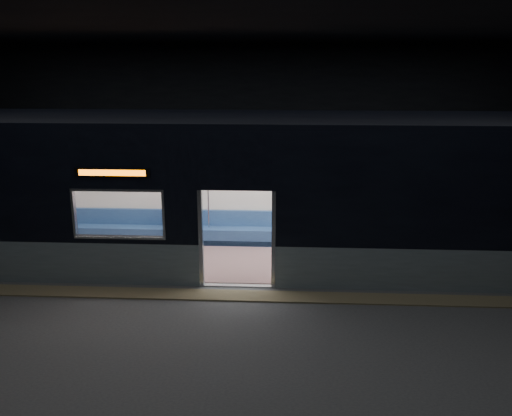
{
  "coord_description": "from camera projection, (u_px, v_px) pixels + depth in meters",
  "views": [
    {
      "loc": [
        0.97,
        -9.3,
        4.56
      ],
      "look_at": [
        0.31,
        2.3,
        1.34
      ],
      "focal_mm": 38.0,
      "sensor_mm": 36.0,
      "label": 1
    }
  ],
  "objects": [
    {
      "name": "transit_map",
      "position": [
        301.0,
        188.0,
        13.47
      ],
      "size": [
        0.9,
        0.03,
        0.58
      ],
      "primitive_type": "cube",
      "color": "white",
      "rests_on": "metro_car"
    },
    {
      "name": "handbag",
      "position": [
        174.0,
        222.0,
        13.35
      ],
      "size": [
        0.32,
        0.3,
        0.13
      ],
      "primitive_type": "cube",
      "rotation": [
        0.0,
        0.0,
        -0.29
      ],
      "color": "black",
      "rests_on": "passenger"
    },
    {
      "name": "metro_car",
      "position": [
        243.0,
        183.0,
        12.17
      ],
      "size": [
        18.0,
        3.04,
        3.35
      ],
      "color": "#8798A2",
      "rests_on": "station_floor"
    },
    {
      "name": "tactile_strip",
      "position": [
        235.0,
        296.0,
        10.74
      ],
      "size": [
        22.8,
        0.5,
        0.03
      ],
      "primitive_type": "cube",
      "color": "#8C7F59",
      "rests_on": "station_floor"
    },
    {
      "name": "station_envelope",
      "position": [
        230.0,
        113.0,
        9.24
      ],
      "size": [
        24.0,
        14.0,
        5.0
      ],
      "color": "black",
      "rests_on": "station_floor"
    },
    {
      "name": "station_floor",
      "position": [
        233.0,
        309.0,
        10.22
      ],
      "size": [
        24.0,
        14.0,
        0.01
      ],
      "primitive_type": "cube",
      "color": "#47494C",
      "rests_on": "ground"
    },
    {
      "name": "passenger",
      "position": [
        174.0,
        215.0,
        13.52
      ],
      "size": [
        0.39,
        0.66,
        1.32
      ],
      "rotation": [
        0.0,
        0.0,
        0.08
      ],
      "color": "black",
      "rests_on": "metro_car"
    }
  ]
}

